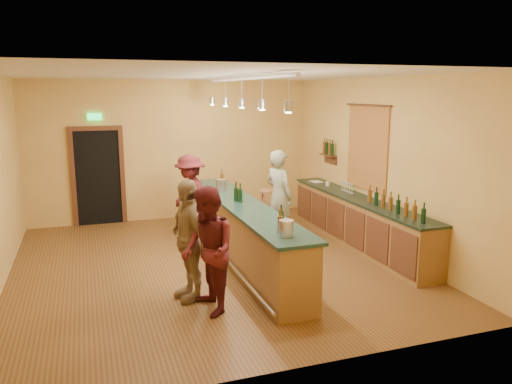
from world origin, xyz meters
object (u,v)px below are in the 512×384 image
object	(u,v)px
tasting_bar	(242,228)
customer_b	(189,240)
back_counter	(358,221)
bartender	(279,196)
customer_c	(190,197)
customer_a	(208,251)
bar_stool	(267,196)

from	to	relation	value
tasting_bar	customer_b	size ratio (longest dim) A/B	2.92
back_counter	bartender	distance (m)	1.61
back_counter	customer_c	bearing A→B (deg)	151.93
bartender	customer_a	size ratio (longest dim) A/B	1.06
tasting_bar	bar_stool	world-z (taller)	tasting_bar
bartender	bar_stool	distance (m)	1.34
bartender	customer_b	size ratio (longest dim) A/B	1.05
bartender	customer_c	xyz separation A→B (m)	(-1.59, 0.84, -0.06)
tasting_bar	customer_a	xyz separation A→B (m)	(-1.05, -1.81, 0.26)
bartender	customer_c	world-z (taller)	bartender
customer_a	bar_stool	xyz separation A→B (m)	(2.32, 4.01, -0.22)
bartender	bar_stool	bearing A→B (deg)	-31.43
back_counter	bar_stool	bearing A→B (deg)	119.44
tasting_bar	customer_a	distance (m)	2.11
customer_c	bartender	bearing A→B (deg)	45.90
bartender	bar_stool	size ratio (longest dim) A/B	2.33
back_counter	bar_stool	distance (m)	2.33
customer_b	bar_stool	xyz separation A→B (m)	(2.46, 3.48, -0.23)
tasting_bar	bar_stool	bearing A→B (deg)	60.11
back_counter	tasting_bar	distance (m)	2.42
tasting_bar	bar_stool	size ratio (longest dim) A/B	6.48
tasting_bar	customer_b	bearing A→B (deg)	-133.16
back_counter	customer_a	world-z (taller)	customer_a
bar_stool	bartender	bearing A→B (deg)	-99.84
back_counter	bartender	size ratio (longest dim) A/B	2.49
back_counter	customer_a	size ratio (longest dim) A/B	2.64
bartender	customer_a	xyz separation A→B (m)	(-2.09, -2.72, -0.05)
customer_b	bar_stool	world-z (taller)	customer_b
customer_a	bar_stool	bearing A→B (deg)	144.16
customer_b	bartender	bearing A→B (deg)	122.31
bartender	customer_a	distance (m)	3.44
customer_a	customer_b	bearing A→B (deg)	-170.91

